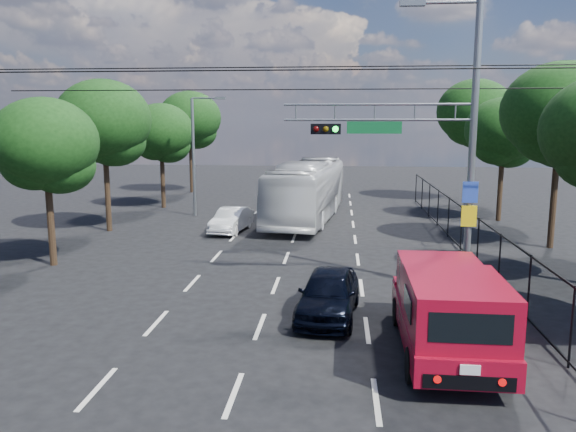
# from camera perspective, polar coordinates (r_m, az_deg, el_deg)

# --- Properties ---
(ground) EXTENTS (120.00, 120.00, 0.00)m
(ground) POSITION_cam_1_polar(r_m,az_deg,el_deg) (12.54, -5.54, -17.61)
(ground) COLOR black
(ground) RESTS_ON ground
(lane_markings) EXTENTS (6.12, 38.00, 0.01)m
(lane_markings) POSITION_cam_1_polar(r_m,az_deg,el_deg) (25.68, 0.24, -3.18)
(lane_markings) COLOR beige
(lane_markings) RESTS_ON ground
(signal_mast) EXTENTS (6.43, 0.39, 9.50)m
(signal_mast) POSITION_cam_1_polar(r_m,az_deg,el_deg) (19.19, 14.72, 7.91)
(signal_mast) COLOR slate
(signal_mast) RESTS_ON ground
(streetlight_left) EXTENTS (2.09, 0.22, 7.08)m
(streetlight_left) POSITION_cam_1_polar(r_m,az_deg,el_deg) (34.06, -9.31, 6.58)
(streetlight_left) COLOR slate
(streetlight_left) RESTS_ON ground
(utility_wires) EXTENTS (22.00, 5.04, 0.74)m
(utility_wires) POSITION_cam_1_polar(r_m,az_deg,el_deg) (19.94, -1.06, 14.01)
(utility_wires) COLOR black
(utility_wires) RESTS_ON ground
(fence_right) EXTENTS (0.06, 34.03, 2.00)m
(fence_right) POSITION_cam_1_polar(r_m,az_deg,el_deg) (24.21, 18.09, -1.98)
(fence_right) COLOR black
(fence_right) RESTS_ON ground
(tree_right_c) EXTENTS (5.10, 5.10, 8.29)m
(tree_right_c) POSITION_cam_1_polar(r_m,az_deg,el_deg) (27.70, 25.93, 8.75)
(tree_right_c) COLOR black
(tree_right_c) RESTS_ON ground
(tree_right_d) EXTENTS (4.32, 4.32, 7.02)m
(tree_right_d) POSITION_cam_1_polar(r_m,az_deg,el_deg) (34.25, 21.07, 7.61)
(tree_right_d) COLOR black
(tree_right_d) RESTS_ON ground
(tree_right_e) EXTENTS (5.28, 5.28, 8.58)m
(tree_right_e) POSITION_cam_1_polar(r_m,az_deg,el_deg) (42.04, 18.45, 9.51)
(tree_right_e) COLOR black
(tree_right_e) RESTS_ON ground
(tree_left_b) EXTENTS (4.08, 4.08, 6.63)m
(tree_left_b) POSITION_cam_1_polar(r_m,az_deg,el_deg) (23.85, -23.34, 6.15)
(tree_left_b) COLOR black
(tree_left_b) RESTS_ON ground
(tree_left_c) EXTENTS (4.80, 4.80, 7.80)m
(tree_left_c) POSITION_cam_1_polar(r_m,az_deg,el_deg) (30.40, -18.15, 8.60)
(tree_left_c) COLOR black
(tree_left_c) RESTS_ON ground
(tree_left_d) EXTENTS (4.20, 4.20, 6.83)m
(tree_left_d) POSITION_cam_1_polar(r_m,az_deg,el_deg) (37.77, -12.73, 7.95)
(tree_left_d) COLOR black
(tree_left_d) RESTS_ON ground
(tree_left_e) EXTENTS (4.92, 4.92, 7.99)m
(tree_left_e) POSITION_cam_1_polar(r_m,az_deg,el_deg) (45.50, -9.90, 9.33)
(tree_left_e) COLOR black
(tree_left_e) RESTS_ON ground
(red_pickup) EXTENTS (2.30, 6.03, 2.22)m
(red_pickup) POSITION_cam_1_polar(r_m,az_deg,el_deg) (14.51, 15.82, -8.98)
(red_pickup) COLOR black
(red_pickup) RESTS_ON ground
(navy_hatchback) EXTENTS (2.06, 4.25, 1.40)m
(navy_hatchback) POSITION_cam_1_polar(r_m,az_deg,el_deg) (16.75, 4.13, -7.84)
(navy_hatchback) COLOR black
(navy_hatchback) RESTS_ON ground
(white_bus) EXTENTS (4.24, 12.43, 3.39)m
(white_bus) POSITION_cam_1_polar(r_m,az_deg,el_deg) (32.57, 1.97, 2.59)
(white_bus) COLOR silver
(white_bus) RESTS_ON ground
(white_van) EXTENTS (1.81, 3.90, 1.24)m
(white_van) POSITION_cam_1_polar(r_m,az_deg,el_deg) (29.28, -5.78, -0.40)
(white_van) COLOR white
(white_van) RESTS_ON ground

